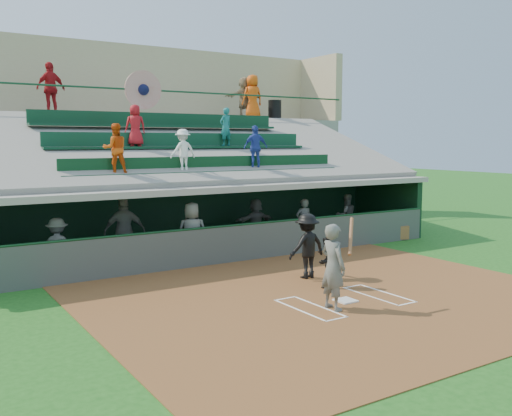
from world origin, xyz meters
TOP-DOWN VIEW (x-y plane):
  - ground at (0.00, 0.00)m, footprint 100.00×100.00m
  - dirt_slab at (0.00, 0.50)m, footprint 11.00×9.00m
  - home_plate at (0.00, 0.00)m, footprint 0.43×0.43m
  - batters_box_chalk at (0.00, 0.00)m, footprint 2.65×1.85m
  - dugout_floor at (0.00, 6.75)m, footprint 16.00×3.50m
  - concourse_slab at (0.00, 13.50)m, footprint 20.00×3.00m
  - grandstand at (-0.01, 10.51)m, footprint 20.40×10.40m
  - batter_at_plate at (-0.65, -0.32)m, footprint 0.85×0.76m
  - catcher at (0.42, 1.19)m, footprint 0.74×0.66m
  - home_umpire at (0.62, 2.24)m, footprint 1.13×0.68m
  - dugout_bench at (-0.12, 8.09)m, footprint 15.25×6.49m
  - dugout_player_a at (-4.87, 5.94)m, footprint 1.13×0.84m
  - dugout_player_b at (-2.95, 6.14)m, footprint 1.25×0.74m
  - dugout_player_c at (-1.19, 5.36)m, footprint 1.03×0.86m
  - dugout_player_d at (2.08, 7.06)m, footprint 1.49×0.50m
  - dugout_player_e at (3.42, 6.08)m, footprint 0.64×0.48m
  - dugout_player_f at (5.67, 6.43)m, footprint 0.94×0.83m
  - trash_bin at (6.83, 12.86)m, footprint 0.61×0.61m
  - concourse_staff_a at (-3.23, 13.10)m, footprint 1.24×0.81m
  - concourse_staff_b at (5.40, 12.56)m, footprint 1.02×0.71m
  - concourse_staff_c at (5.27, 13.05)m, footprint 1.81×0.68m

SIDE VIEW (x-z plane):
  - ground at x=0.00m, z-range 0.00..0.00m
  - dirt_slab at x=0.00m, z-range 0.00..0.02m
  - dugout_floor at x=0.00m, z-range 0.00..0.04m
  - batters_box_chalk at x=0.00m, z-range 0.02..0.03m
  - home_plate at x=0.00m, z-range 0.02..0.05m
  - dugout_bench at x=-0.12m, z-range 0.04..0.53m
  - catcher at x=0.42m, z-range 0.02..1.28m
  - dugout_player_a at x=-4.87m, z-range 0.04..1.59m
  - dugout_player_d at x=2.08m, z-range 0.04..1.63m
  - dugout_player_e at x=3.42m, z-range 0.04..1.63m
  - dugout_player_f at x=5.67m, z-range 0.04..1.67m
  - home_umpire at x=0.62m, z-range 0.02..1.72m
  - dugout_player_c at x=-1.19m, z-range 0.04..1.85m
  - batter_at_plate at x=-0.65m, z-range -0.02..1.93m
  - dugout_player_b at x=-2.95m, z-range 0.04..2.03m
  - grandstand at x=-0.01m, z-range -1.64..6.16m
  - concourse_slab at x=0.00m, z-range 0.00..4.60m
  - trash_bin at x=6.83m, z-range 4.60..5.51m
  - concourse_staff_c at x=5.27m, z-range 4.60..6.52m
  - concourse_staff_a at x=-3.23m, z-range 4.60..6.56m
  - concourse_staff_b at x=5.40m, z-range 4.60..6.57m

